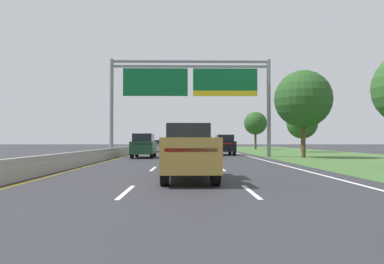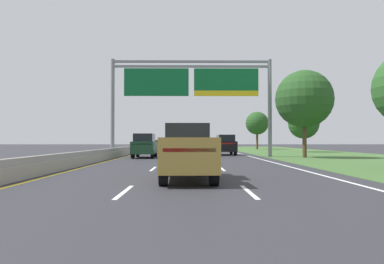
# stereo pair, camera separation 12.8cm
# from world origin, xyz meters

# --- Properties ---
(ground_plane) EXTENTS (220.00, 220.00, 0.00)m
(ground_plane) POSITION_xyz_m (0.00, 35.00, 0.00)
(ground_plane) COLOR #2B2B30
(lane_striping) EXTENTS (11.96, 106.00, 0.01)m
(lane_striping) POSITION_xyz_m (0.00, 34.54, 0.00)
(lane_striping) COLOR white
(lane_striping) RESTS_ON ground
(grass_verge_right) EXTENTS (14.00, 110.00, 0.02)m
(grass_verge_right) POSITION_xyz_m (13.95, 35.00, 0.01)
(grass_verge_right) COLOR #3D602D
(grass_verge_right) RESTS_ON ground
(median_barrier_concrete) EXTENTS (0.60, 110.00, 0.85)m
(median_barrier_concrete) POSITION_xyz_m (-6.60, 35.00, 0.35)
(median_barrier_concrete) COLOR #99968E
(median_barrier_concrete) RESTS_ON ground
(overhead_sign_gantry) EXTENTS (15.06, 0.42, 9.13)m
(overhead_sign_gantry) POSITION_xyz_m (0.30, 34.19, 6.52)
(overhead_sign_gantry) COLOR gray
(overhead_sign_gantry) RESTS_ON ground
(pickup_truck_gold) EXTENTS (2.14, 5.45, 2.20)m
(pickup_truck_gold) POSITION_xyz_m (0.01, 13.88, 1.07)
(pickup_truck_gold) COLOR #A38438
(pickup_truck_gold) RESTS_ON ground
(car_white_centre_lane_sedan) EXTENTS (1.83, 4.40, 1.57)m
(car_white_centre_lane_sedan) POSITION_xyz_m (-0.00, 39.39, 0.82)
(car_white_centre_lane_sedan) COLOR silver
(car_white_centre_lane_sedan) RESTS_ON ground
(car_darkgreen_left_lane_suv) EXTENTS (1.93, 4.71, 2.11)m
(car_darkgreen_left_lane_suv) POSITION_xyz_m (-3.82, 32.40, 1.10)
(car_darkgreen_left_lane_suv) COLOR #193D23
(car_darkgreen_left_lane_suv) RESTS_ON ground
(car_black_right_lane_suv) EXTENTS (1.98, 4.73, 2.11)m
(car_black_right_lane_suv) POSITION_xyz_m (3.91, 38.62, 1.10)
(car_black_right_lane_suv) COLOR black
(car_black_right_lane_suv) RESTS_ON ground
(car_silver_left_lane_sedan) EXTENTS (1.85, 4.41, 1.57)m
(car_silver_left_lane_sedan) POSITION_xyz_m (-3.88, 50.37, 0.82)
(car_silver_left_lane_sedan) COLOR #B2B5BA
(car_silver_left_lane_sedan) RESTS_ON ground
(roadside_tree_mid) EXTENTS (5.05, 5.05, 7.70)m
(roadside_tree_mid) POSITION_xyz_m (10.23, 32.13, 5.17)
(roadside_tree_mid) COLOR #4C3823
(roadside_tree_mid) RESTS_ON ground
(roadside_tree_far) EXTENTS (3.99, 3.99, 5.74)m
(roadside_tree_far) POSITION_xyz_m (15.02, 47.92, 3.73)
(roadside_tree_far) COLOR #4C3823
(roadside_tree_far) RESTS_ON ground
(roadside_tree_distant) EXTENTS (3.91, 3.91, 6.42)m
(roadside_tree_distant) POSITION_xyz_m (11.72, 63.09, 4.45)
(roadside_tree_distant) COLOR #4C3823
(roadside_tree_distant) RESTS_ON ground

